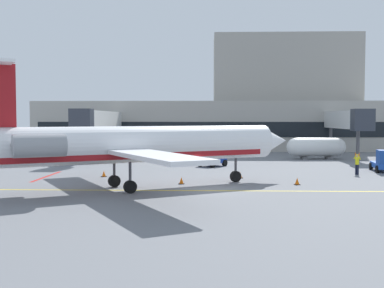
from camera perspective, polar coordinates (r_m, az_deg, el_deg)
ground at (r=35.52m, az=2.35°, el=-5.45°), size 120.00×120.00×0.11m
terminal_building at (r=83.35m, az=6.68°, el=4.02°), size 64.72×15.43×19.37m
jet_bridge_west at (r=68.20m, az=17.63°, el=2.68°), size 2.40×17.50×6.32m
jet_bridge_east at (r=64.88m, az=-10.74°, el=2.72°), size 2.40×22.16×6.27m
regional_jet at (r=35.51m, az=-7.32°, el=-0.11°), size 25.54×21.43×8.79m
baggage_tug at (r=52.72m, az=2.63°, el=-1.70°), size 3.32×3.48×1.82m
pushback_tractor at (r=50.48m, az=21.52°, el=-1.96°), size 2.13×4.27×2.16m
belt_loader at (r=57.30m, az=-14.64°, el=-1.22°), size 3.48×4.14×2.31m
fuel_tank at (r=63.71m, az=14.37°, el=-0.36°), size 7.55×2.72×2.73m
marshaller at (r=47.16m, az=18.82°, el=-2.18°), size 0.51×0.75×2.02m
safety_cone_alpha at (r=38.87m, az=12.24°, el=-4.34°), size 0.47×0.47×0.55m
safety_cone_bravo at (r=43.88m, az=-10.31°, el=-3.48°), size 0.47×0.47×0.55m
safety_cone_charlie at (r=38.45m, az=-1.25°, el=-4.35°), size 0.47×0.47×0.55m
safety_cone_delta at (r=42.37m, az=5.68°, el=-3.68°), size 0.47×0.47×0.55m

